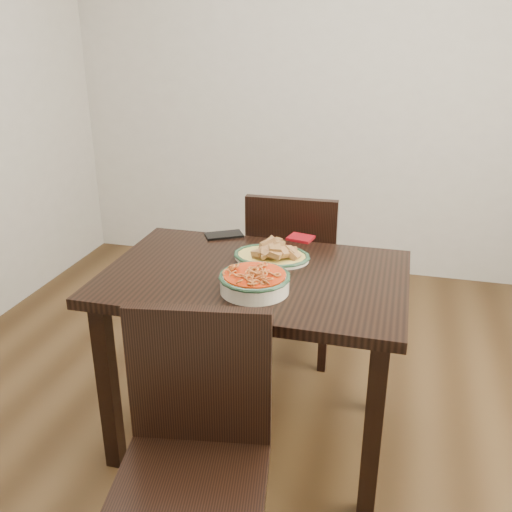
% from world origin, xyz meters
% --- Properties ---
extents(floor, '(3.50, 3.50, 0.00)m').
position_xyz_m(floor, '(0.00, 0.00, 0.00)').
color(floor, '#362311').
rests_on(floor, ground).
extents(wall_back, '(3.50, 0.10, 2.60)m').
position_xyz_m(wall_back, '(0.00, 1.75, 1.30)').
color(wall_back, beige).
rests_on(wall_back, ground).
extents(dining_table, '(1.12, 0.75, 0.75)m').
position_xyz_m(dining_table, '(-0.02, -0.12, 0.64)').
color(dining_table, black).
rests_on(dining_table, ground).
extents(chair_far, '(0.43, 0.43, 0.89)m').
position_xyz_m(chair_far, '(0.01, 0.51, 0.50)').
color(chair_far, black).
rests_on(chair_far, ground).
extents(chair_near, '(0.48, 0.48, 0.89)m').
position_xyz_m(chair_near, '(-0.01, -0.80, 0.50)').
color(chair_near, black).
rests_on(chair_near, ground).
extents(fish_plate, '(0.30, 0.23, 0.11)m').
position_xyz_m(fish_plate, '(0.01, 0.02, 0.79)').
color(fish_plate, silver).
rests_on(fish_plate, dining_table).
extents(noodle_bowl, '(0.25, 0.25, 0.08)m').
position_xyz_m(noodle_bowl, '(0.02, -0.28, 0.79)').
color(noodle_bowl, beige).
rests_on(noodle_bowl, dining_table).
extents(smartphone, '(0.18, 0.16, 0.01)m').
position_xyz_m(smartphone, '(-0.25, 0.22, 0.76)').
color(smartphone, black).
rests_on(smartphone, dining_table).
extents(napkin, '(0.12, 0.11, 0.01)m').
position_xyz_m(napkin, '(0.09, 0.27, 0.76)').
color(napkin, maroon).
rests_on(napkin, dining_table).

